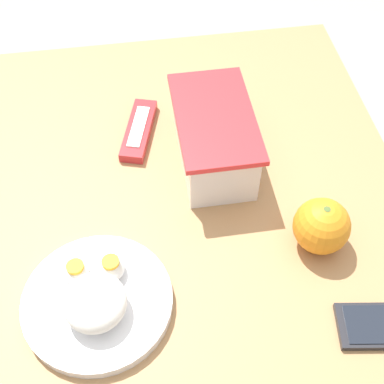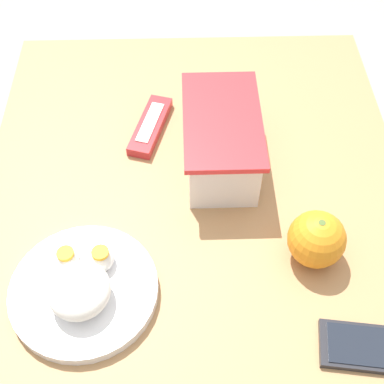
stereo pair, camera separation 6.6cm
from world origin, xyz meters
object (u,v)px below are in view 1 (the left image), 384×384
(rice_plate, at_px, (97,299))
(orange_fruit, at_px, (322,226))
(food_container, at_px, (214,140))
(candy_bar, at_px, (139,130))

(rice_plate, bearing_deg, orange_fruit, 99.66)
(food_container, distance_m, rice_plate, 0.34)
(rice_plate, xyz_separation_m, candy_bar, (-0.34, 0.09, -0.01))
(candy_bar, bearing_deg, rice_plate, -14.96)
(food_container, xyz_separation_m, rice_plate, (0.26, -0.21, -0.03))
(candy_bar, bearing_deg, orange_fruit, 42.39)
(food_container, height_order, rice_plate, food_container)
(orange_fruit, relative_size, rice_plate, 0.40)
(rice_plate, bearing_deg, candy_bar, 165.04)
(food_container, distance_m, orange_fruit, 0.24)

